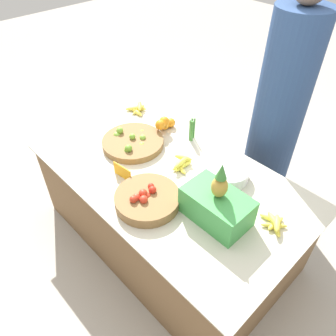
{
  "coord_description": "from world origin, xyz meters",
  "views": [
    {
      "loc": [
        1.12,
        -1.07,
        2.07
      ],
      "look_at": [
        0.0,
        0.0,
        0.7
      ],
      "focal_mm": 35.0,
      "sensor_mm": 36.0,
      "label": 1
    }
  ],
  "objects": [
    {
      "name": "produce_crate",
      "position": [
        0.44,
        -0.06,
        0.75
      ],
      "size": [
        0.37,
        0.23,
        0.39
      ],
      "color": "green",
      "rests_on": "market_table"
    },
    {
      "name": "lime_bowl",
      "position": [
        -0.39,
        0.03,
        0.68
      ],
      "size": [
        0.43,
        0.43,
        0.09
      ],
      "color": "olive",
      "rests_on": "market_table"
    },
    {
      "name": "ground_plane",
      "position": [
        0.0,
        0.0,
        0.0
      ],
      "size": [
        12.0,
        12.0,
        0.0
      ],
      "primitive_type": "plane",
      "color": "#ADA599"
    },
    {
      "name": "orange_pile",
      "position": [
        -0.38,
        0.32,
        0.71
      ],
      "size": [
        0.13,
        0.2,
        0.13
      ],
      "color": "orange",
      "rests_on": "market_table"
    },
    {
      "name": "market_table",
      "position": [
        0.0,
        0.0,
        0.33
      ],
      "size": [
        1.81,
        1.03,
        0.65
      ],
      "color": "brown",
      "rests_on": "ground_plane"
    },
    {
      "name": "banana_bunch_front_left",
      "position": [
        0.01,
        0.11,
        0.68
      ],
      "size": [
        0.16,
        0.16,
        0.06
      ],
      "color": "#EFDB4C",
      "rests_on": "market_table"
    },
    {
      "name": "banana_bunch_front_center",
      "position": [
        0.7,
        0.13,
        0.68
      ],
      "size": [
        0.18,
        0.14,
        0.06
      ],
      "color": "#EFDB4C",
      "rests_on": "market_table"
    },
    {
      "name": "banana_bunch_back_center",
      "position": [
        -0.73,
        0.34,
        0.68
      ],
      "size": [
        0.18,
        0.17,
        0.06
      ],
      "color": "#EFDB4C",
      "rests_on": "market_table"
    },
    {
      "name": "metal_bowl",
      "position": [
        0.27,
        0.24,
        0.69
      ],
      "size": [
        0.29,
        0.29,
        0.08
      ],
      "color": "silver",
      "rests_on": "market_table"
    },
    {
      "name": "veg_bundle",
      "position": [
        -0.15,
        0.38,
        0.73
      ],
      "size": [
        0.04,
        0.05,
        0.17
      ],
      "color": "#4C8E42",
      "rests_on": "market_table"
    },
    {
      "name": "tomato_basket",
      "position": [
        0.1,
        -0.26,
        0.69
      ],
      "size": [
        0.38,
        0.38,
        0.1
      ],
      "color": "olive",
      "rests_on": "market_table"
    },
    {
      "name": "vendor_person",
      "position": [
        0.22,
        0.88,
        0.8
      ],
      "size": [
        0.36,
        0.36,
        1.73
      ],
      "color": "navy",
      "rests_on": "ground_plane"
    },
    {
      "name": "price_sign",
      "position": [
        -0.17,
        -0.23,
        0.7
      ],
      "size": [
        0.15,
        0.02,
        0.1
      ],
      "rotation": [
        0.0,
        0.0,
        0.1
      ],
      "color": "orange",
      "rests_on": "market_table"
    }
  ]
}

